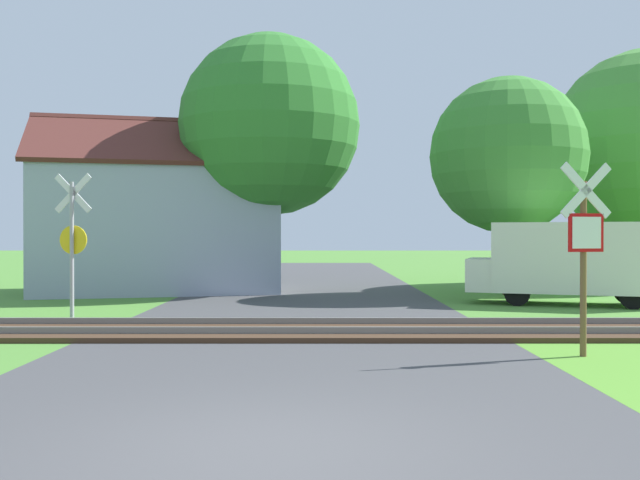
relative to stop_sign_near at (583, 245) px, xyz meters
The scene contains 9 objects.
ground_plane 6.91m from the stop_sign_near, 133.41° to the right, with size 160.00×160.00×0.00m, color #4C8433.
road_asphalt 5.69m from the stop_sign_near, 148.13° to the right, with size 7.75×80.00×0.01m, color #424244.
rail_track 5.57m from the stop_sign_near, 150.06° to the left, with size 60.00×2.60×0.22m.
stop_sign_near is the anchor object (origin of this frame).
crossing_sign_far 10.66m from the stop_sign_near, 154.27° to the left, with size 0.87×0.19×3.27m.
house 16.11m from the stop_sign_near, 126.72° to the left, with size 8.98×6.85×5.87m.
tree_center 14.33m from the stop_sign_near, 114.82° to the left, with size 5.99×5.99×8.54m.
tree_right 11.95m from the stop_sign_near, 80.94° to the left, with size 4.95×4.95×6.91m.
mail_truck 8.75m from the stop_sign_near, 72.69° to the left, with size 5.23×3.27×2.24m.
Camera 1 is at (0.47, -6.24, 1.91)m, focal length 40.00 mm.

